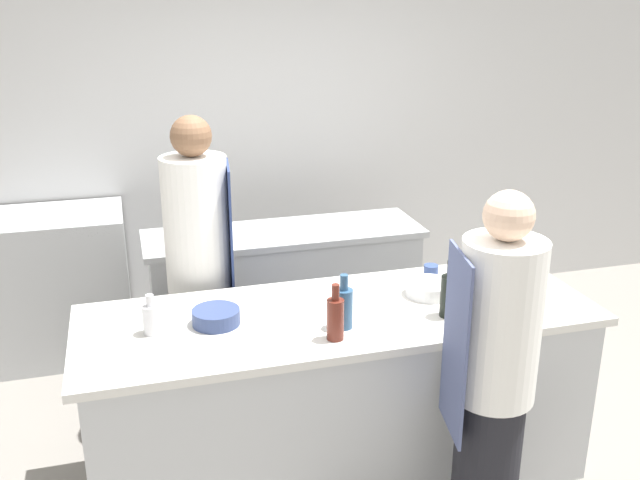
# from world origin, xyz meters

# --- Properties ---
(ground_plane) EXTENTS (16.00, 16.00, 0.00)m
(ground_plane) POSITION_xyz_m (0.00, 0.00, 0.00)
(ground_plane) COLOR gray
(wall_back) EXTENTS (8.00, 0.06, 2.80)m
(wall_back) POSITION_xyz_m (0.00, 2.13, 1.40)
(wall_back) COLOR silver
(wall_back) RESTS_ON ground_plane
(prep_counter) EXTENTS (2.52, 0.87, 0.92)m
(prep_counter) POSITION_xyz_m (0.00, 0.00, 0.46)
(prep_counter) COLOR #B7BABC
(prep_counter) RESTS_ON ground_plane
(pass_counter) EXTENTS (1.80, 0.56, 0.92)m
(pass_counter) POSITION_xyz_m (0.02, 1.27, 0.46)
(pass_counter) COLOR #B7BABC
(pass_counter) RESTS_ON ground_plane
(oven_range) EXTENTS (0.91, 0.64, 1.00)m
(oven_range) POSITION_xyz_m (-1.44, 1.76, 0.50)
(oven_range) COLOR #B7BABC
(oven_range) RESTS_ON ground_plane
(chef_at_prep_near) EXTENTS (0.38, 0.37, 1.67)m
(chef_at_prep_near) POSITION_xyz_m (0.47, -0.67, 0.84)
(chef_at_prep_near) COLOR black
(chef_at_prep_near) RESTS_ON ground_plane
(chef_at_stove) EXTENTS (0.38, 0.36, 1.79)m
(chef_at_stove) POSITION_xyz_m (-0.59, 0.68, 0.90)
(chef_at_stove) COLOR black
(chef_at_stove) RESTS_ON ground_plane
(bottle_olive_oil) EXTENTS (0.07, 0.07, 0.21)m
(bottle_olive_oil) POSITION_xyz_m (1.10, 0.21, 1.00)
(bottle_olive_oil) COLOR #B2A84C
(bottle_olive_oil) RESTS_ON prep_counter
(bottle_vinegar) EXTENTS (0.09, 0.09, 0.28)m
(bottle_vinegar) POSITION_xyz_m (0.49, -0.19, 1.03)
(bottle_vinegar) COLOR black
(bottle_vinegar) RESTS_ON prep_counter
(bottle_wine) EXTENTS (0.08, 0.08, 0.19)m
(bottle_wine) POSITION_xyz_m (-0.89, 0.01, 0.99)
(bottle_wine) COLOR silver
(bottle_wine) RESTS_ON prep_counter
(bottle_cooking_oil) EXTENTS (0.08, 0.08, 0.26)m
(bottle_cooking_oil) POSITION_xyz_m (-0.10, -0.27, 1.02)
(bottle_cooking_oil) COLOR #5B2319
(bottle_cooking_oil) RESTS_ON prep_counter
(bottle_sauce) EXTENTS (0.08, 0.08, 0.26)m
(bottle_sauce) POSITION_xyz_m (-0.03, -0.17, 1.02)
(bottle_sauce) COLOR #2D5175
(bottle_sauce) RESTS_ON prep_counter
(bowl_mixing_large) EXTENTS (0.22, 0.22, 0.07)m
(bowl_mixing_large) POSITION_xyz_m (-0.60, 0.03, 0.95)
(bowl_mixing_large) COLOR navy
(bowl_mixing_large) RESTS_ON prep_counter
(bowl_prep_small) EXTENTS (0.25, 0.25, 0.09)m
(bowl_prep_small) POSITION_xyz_m (0.87, -0.19, 0.96)
(bowl_prep_small) COLOR tan
(bowl_prep_small) RESTS_ON prep_counter
(bowl_ceramic_blue) EXTENTS (0.24, 0.24, 0.07)m
(bowl_ceramic_blue) POSITION_xyz_m (0.50, 0.07, 0.95)
(bowl_ceramic_blue) COLOR white
(bowl_ceramic_blue) RESTS_ON prep_counter
(cup) EXTENTS (0.08, 0.08, 0.08)m
(cup) POSITION_xyz_m (0.60, 0.27, 0.96)
(cup) COLOR #33477F
(cup) RESTS_ON prep_counter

